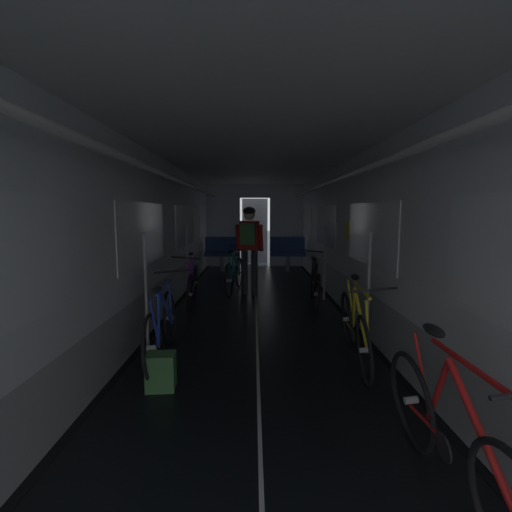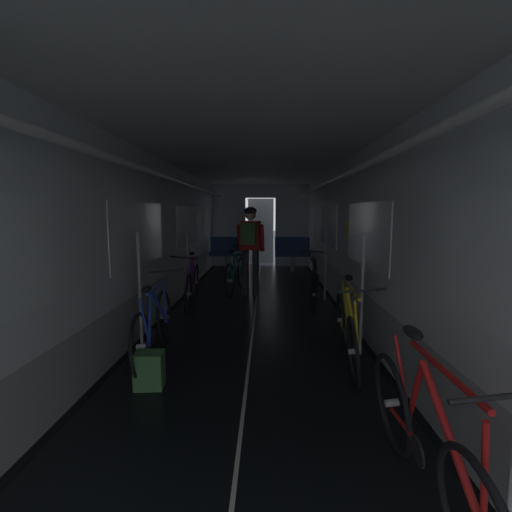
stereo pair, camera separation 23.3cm
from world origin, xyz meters
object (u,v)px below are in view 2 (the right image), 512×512
object	(u,v)px
bench_seat_far_right	(292,251)
bicycle_blue	(154,326)
bench_seat_far_left	(227,251)
person_cyclist_aisle	(250,241)
bicycle_teal_in_aisle	(236,274)
bicycle_yellow	(347,329)
backpack_on_floor	(149,370)
bicycle_purple	(192,284)
bicycle_black	(314,286)
bicycle_red	(425,442)

from	to	relation	value
bench_seat_far_right	bicycle_blue	xyz separation A→B (m)	(-1.95, -6.19, -0.18)
bench_seat_far_left	bicycle_blue	xyz separation A→B (m)	(-0.15, -6.19, -0.18)
person_cyclist_aisle	bicycle_teal_in_aisle	size ratio (longest dim) A/B	1.03
bicycle_yellow	person_cyclist_aisle	xyz separation A→B (m)	(-1.19, 3.25, 0.69)
backpack_on_floor	bench_seat_far_right	bearing A→B (deg)	75.29
bicycle_purple	bicycle_blue	xyz separation A→B (m)	(0.06, -2.33, 0.00)
bench_seat_far_right	person_cyclist_aisle	size ratio (longest dim) A/B	0.57
bicycle_black	bicycle_teal_in_aisle	distance (m)	1.86
bicycle_red	bicycle_teal_in_aisle	size ratio (longest dim) A/B	1.01
person_cyclist_aisle	bicycle_teal_in_aisle	distance (m)	0.80
bicycle_red	bicycle_blue	xyz separation A→B (m)	(-2.11, 1.99, 0.00)
bicycle_red	person_cyclist_aisle	distance (m)	5.37
bench_seat_far_left	bicycle_purple	world-z (taller)	bench_seat_far_left
bicycle_blue	person_cyclist_aisle	world-z (taller)	person_cyclist_aisle
bicycle_yellow	bicycle_blue	distance (m)	2.11
bench_seat_far_left	bicycle_red	xyz separation A→B (m)	(1.96, -8.18, -0.19)
bicycle_black	backpack_on_floor	xyz separation A→B (m)	(-1.91, -2.96, -0.21)
bicycle_teal_in_aisle	bench_seat_far_right	bearing A→B (deg)	63.95
bicycle_purple	person_cyclist_aisle	world-z (taller)	person_cyclist_aisle
bench_seat_far_right	bicycle_yellow	world-z (taller)	bench_seat_far_right
bench_seat_far_left	bicycle_red	world-z (taller)	same
bicycle_black	bench_seat_far_right	bearing A→B (deg)	91.63
bench_seat_far_right	bicycle_red	bearing A→B (deg)	-88.88
bicycle_yellow	person_cyclist_aisle	distance (m)	3.52
bench_seat_far_right	backpack_on_floor	world-z (taller)	bench_seat_far_right
bicycle_purple	bench_seat_far_right	bearing A→B (deg)	62.58
bicycle_blue	bicycle_teal_in_aisle	size ratio (longest dim) A/B	1.01
backpack_on_floor	bench_seat_far_left	bearing A→B (deg)	90.02
person_cyclist_aisle	backpack_on_floor	size ratio (longest dim) A/B	5.09
bicycle_yellow	person_cyclist_aisle	size ratio (longest dim) A/B	0.98
backpack_on_floor	bicycle_red	bearing A→B (deg)	-34.24
bicycle_blue	bicycle_teal_in_aisle	bearing A→B (deg)	79.93
person_cyclist_aisle	bicycle_red	bearing A→B (deg)	-77.12
bicycle_red	person_cyclist_aisle	bearing A→B (deg)	102.88
bicycle_black	backpack_on_floor	distance (m)	3.52
bicycle_red	bicycle_black	size ratio (longest dim) A/B	1.00
bicycle_purple	backpack_on_floor	bearing A→B (deg)	-86.08
bicycle_black	bicycle_teal_in_aisle	bearing A→B (deg)	141.01
bench_seat_far_right	bicycle_red	size ratio (longest dim) A/B	0.58
bicycle_black	bicycle_purple	world-z (taller)	same
bench_seat_far_right	bicycle_black	world-z (taller)	bench_seat_far_right
bicycle_purple	person_cyclist_aisle	distance (m)	1.48
bicycle_red	bicycle_yellow	xyz separation A→B (m)	(-0.00, 1.95, 0.00)
bicycle_black	bicycle_purple	bearing A→B (deg)	179.09
bicycle_red	backpack_on_floor	bearing A→B (deg)	145.76
bench_seat_far_left	bicycle_red	distance (m)	8.41
bench_seat_far_right	bench_seat_far_left	bearing A→B (deg)	180.00
bench_seat_far_right	backpack_on_floor	bearing A→B (deg)	-104.71
person_cyclist_aisle	backpack_on_floor	world-z (taller)	person_cyclist_aisle
bicycle_blue	bench_seat_far_right	bearing A→B (deg)	72.54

